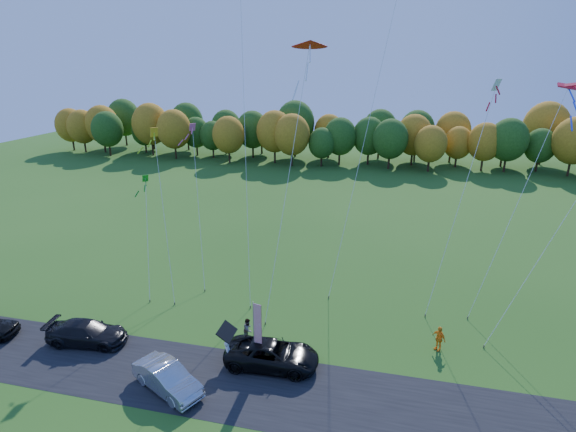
% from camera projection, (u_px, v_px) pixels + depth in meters
% --- Properties ---
extents(ground, '(160.00, 160.00, 0.00)m').
position_uv_depth(ground, '(267.00, 346.00, 29.46)').
color(ground, '#245015').
extents(asphalt_strip, '(90.00, 6.00, 0.01)m').
position_uv_depth(asphalt_strip, '(248.00, 386.00, 25.78)').
color(asphalt_strip, black).
rests_on(asphalt_strip, ground).
extents(tree_line, '(116.00, 12.00, 10.00)m').
position_uv_depth(tree_line, '(351.00, 165.00, 80.03)').
color(tree_line, '#1E4711').
rests_on(tree_line, ground).
extents(black_suv, '(5.83, 2.88, 1.59)m').
position_uv_depth(black_suv, '(272.00, 354.00, 27.31)').
color(black_suv, black).
rests_on(black_suv, ground).
extents(silver_sedan, '(4.93, 3.56, 1.55)m').
position_uv_depth(silver_sedan, '(167.00, 378.00, 25.31)').
color(silver_sedan, '#AFAEB3').
rests_on(silver_sedan, ground).
extents(dark_truck_a, '(5.43, 2.72, 1.51)m').
position_uv_depth(dark_truck_a, '(87.00, 333.00, 29.54)').
color(dark_truck_a, black).
rests_on(dark_truck_a, ground).
extents(person_tailgate_a, '(0.62, 0.75, 1.77)m').
position_uv_depth(person_tailgate_a, '(228.00, 354.00, 27.21)').
color(person_tailgate_a, silver).
rests_on(person_tailgate_a, ground).
extents(person_tailgate_b, '(0.66, 0.82, 1.60)m').
position_uv_depth(person_tailgate_b, '(248.00, 329.00, 29.83)').
color(person_tailgate_b, gray).
rests_on(person_tailgate_b, ground).
extents(person_east, '(1.01, 0.98, 1.70)m').
position_uv_depth(person_east, '(439.00, 338.00, 28.79)').
color(person_east, orange).
rests_on(person_east, ground).
extents(feather_flag, '(0.56, 0.17, 4.32)m').
position_uv_depth(feather_flag, '(257.00, 327.00, 26.80)').
color(feather_flag, '#999999').
rests_on(feather_flag, ground).
extents(kite_delta_blue, '(5.11, 12.04, 30.03)m').
position_uv_depth(kite_delta_blue, '(244.00, 103.00, 34.66)').
color(kite_delta_blue, '#4C3F33').
rests_on(kite_delta_blue, ground).
extents(kite_parafoil_orange, '(6.02, 13.07, 28.23)m').
position_uv_depth(kite_parafoil_orange, '(371.00, 110.00, 36.04)').
color(kite_parafoil_orange, '#4C3F33').
rests_on(kite_parafoil_orange, ground).
extents(kite_delta_red, '(2.84, 8.90, 20.37)m').
position_uv_depth(kite_delta_red, '(289.00, 171.00, 32.12)').
color(kite_delta_red, '#4C3F33').
rests_on(kite_delta_red, ground).
extents(kite_parafoil_rainbow, '(7.57, 7.97, 16.51)m').
position_uv_depth(kite_parafoil_rainbow, '(519.00, 200.00, 32.62)').
color(kite_parafoil_rainbow, '#4C3F33').
rests_on(kite_parafoil_rainbow, ground).
extents(kite_diamond_yellow, '(3.69, 5.35, 13.15)m').
position_uv_depth(kite_diamond_yellow, '(164.00, 216.00, 34.82)').
color(kite_diamond_yellow, '#4C3F33').
rests_on(kite_diamond_yellow, ground).
extents(kite_diamond_green, '(2.17, 4.44, 9.42)m').
position_uv_depth(kite_diamond_green, '(147.00, 237.00, 35.29)').
color(kite_diamond_green, '#4C3F33').
rests_on(kite_diamond_green, ground).
extents(kite_diamond_white, '(4.39, 6.38, 16.94)m').
position_uv_depth(kite_diamond_white, '(461.00, 201.00, 32.32)').
color(kite_diamond_white, '#4C3F33').
rests_on(kite_diamond_white, ground).
extents(kite_diamond_pink, '(4.47, 8.58, 12.72)m').
position_uv_depth(kite_diamond_pink, '(198.00, 204.00, 38.46)').
color(kite_diamond_pink, '#4C3F33').
rests_on(kite_diamond_pink, ground).
extents(kite_diamond_blue_low, '(5.53, 3.92, 10.66)m').
position_uv_depth(kite_diamond_blue_low, '(532.00, 270.00, 28.59)').
color(kite_diamond_blue_low, '#4C3F33').
rests_on(kite_diamond_blue_low, ground).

